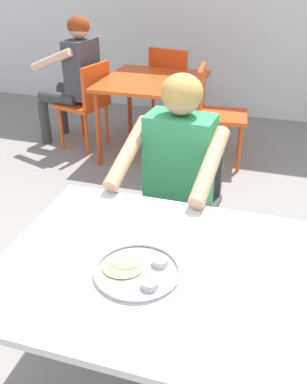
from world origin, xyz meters
The scene contains 9 objects.
table_foreground centered at (-0.03, 0.07, 0.66)m, with size 1.11×0.90×0.74m.
thali_tray centered at (-0.07, 0.01, 0.75)m, with size 0.31×0.31×0.03m.
chair_foreground centered at (-0.12, 1.00, 0.49)m, with size 0.42×0.47×0.83m.
diner_foreground centered at (-0.13, 0.78, 0.73)m, with size 0.52×0.58×1.22m.
table_background_red centered at (-0.79, 2.58, 0.64)m, with size 0.89×0.95×0.72m.
chair_red_left centered at (-1.42, 2.52, 0.49)m, with size 0.48×0.49×0.83m.
chair_red_right centered at (-0.22, 2.53, 0.51)m, with size 0.48×0.46×0.87m.
chair_red_far centered at (-0.77, 3.19, 0.52)m, with size 0.51×0.48×0.89m.
patron_background centered at (-1.58, 2.59, 0.73)m, with size 0.59×0.55×1.23m.
Camera 1 is at (0.32, -1.06, 1.71)m, focal length 39.40 mm.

